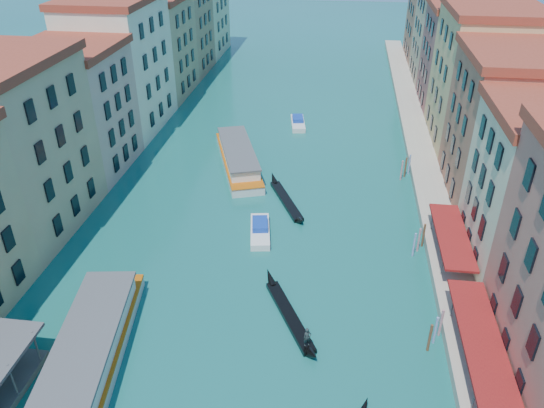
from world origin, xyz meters
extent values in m
cube|color=tan|center=(-26.00, 39.50, 9.50)|extent=(12.00, 17.00, 19.00)
cube|color=tan|center=(-26.00, 55.00, 8.25)|extent=(12.00, 14.00, 16.50)
cube|color=maroon|center=(-26.00, 55.00, 17.00)|extent=(12.80, 14.40, 1.00)
cube|color=beige|center=(-26.00, 71.00, 10.00)|extent=(12.00, 18.00, 20.00)
cube|color=tan|center=(-26.00, 88.00, 8.75)|extent=(12.00, 16.00, 17.50)
cube|color=#9D7755|center=(-26.00, 103.50, 9.25)|extent=(12.00, 15.00, 18.50)
cube|color=beige|center=(-26.00, 119.50, 9.50)|extent=(12.00, 17.00, 19.00)
cube|color=beige|center=(30.00, 39.00, 8.25)|extent=(12.00, 14.00, 16.50)
cube|color=#A65D42|center=(30.00, 54.00, 9.00)|extent=(12.00, 16.00, 18.00)
cube|color=maroon|center=(30.00, 54.00, 18.50)|extent=(12.80, 16.40, 1.00)
cube|color=tan|center=(30.00, 71.00, 10.00)|extent=(12.00, 18.00, 20.00)
cube|color=maroon|center=(30.00, 71.00, 20.50)|extent=(12.80, 18.40, 1.00)
cube|color=#964E48|center=(30.00, 87.50, 8.75)|extent=(12.00, 15.00, 17.50)
cube|color=maroon|center=(30.00, 87.50, 18.00)|extent=(12.80, 15.40, 1.00)
cube|color=tan|center=(30.00, 103.00, 9.25)|extent=(12.00, 16.00, 18.50)
cube|color=#9B6147|center=(30.00, 119.50, 9.75)|extent=(12.00, 17.00, 19.50)
cube|color=#AFA18D|center=(22.00, 65.00, 0.50)|extent=(4.00, 140.00, 1.00)
cube|color=maroon|center=(22.20, 23.50, 3.00)|extent=(3.20, 15.30, 0.25)
cylinder|color=#525255|center=(20.80, 18.40, 1.50)|extent=(0.12, 0.12, 3.00)
cylinder|color=#525255|center=(20.80, 28.60, 1.50)|extent=(0.12, 0.12, 3.00)
cube|color=maroon|center=(22.20, 39.00, 3.00)|extent=(3.20, 12.60, 0.25)
cylinder|color=#525255|center=(20.80, 34.80, 1.50)|extent=(0.12, 0.12, 3.00)
cylinder|color=#525255|center=(20.80, 43.20, 1.50)|extent=(0.12, 0.12, 3.00)
cylinder|color=brown|center=(18.50, 25.00, 1.30)|extent=(0.24, 0.24, 3.20)
cylinder|color=brown|center=(19.10, 26.00, 1.30)|extent=(0.24, 0.24, 3.20)
cylinder|color=brown|center=(19.70, 27.00, 1.30)|extent=(0.24, 0.24, 3.20)
cylinder|color=brown|center=(18.50, 39.00, 1.30)|extent=(0.24, 0.24, 3.20)
cylinder|color=brown|center=(19.10, 40.00, 1.30)|extent=(0.24, 0.24, 3.20)
cylinder|color=brown|center=(19.70, 41.00, 1.30)|extent=(0.24, 0.24, 3.20)
cylinder|color=brown|center=(18.50, 57.00, 1.30)|extent=(0.24, 0.24, 3.20)
cylinder|color=brown|center=(19.10, 58.00, 1.30)|extent=(0.24, 0.24, 3.20)
cylinder|color=brown|center=(19.70, 59.00, 1.30)|extent=(0.24, 0.24, 3.20)
cube|color=beige|center=(-9.46, 19.25, 0.64)|extent=(8.03, 21.94, 1.29)
cube|color=white|center=(-9.46, 19.25, 2.04)|extent=(6.85, 17.62, 1.72)
cube|color=#525255|center=(-9.46, 19.25, 3.06)|extent=(7.25, 18.20, 0.27)
cube|color=#C2580B|center=(-9.46, 19.25, 1.23)|extent=(8.09, 21.95, 0.27)
cube|color=silver|center=(-4.54, 58.50, 0.58)|extent=(10.34, 19.59, 1.15)
cube|color=white|center=(-4.54, 58.50, 1.83)|extent=(8.64, 15.80, 1.54)
cube|color=#525255|center=(-4.54, 58.50, 2.74)|extent=(9.07, 16.35, 0.24)
cube|color=#C2580B|center=(-4.54, 58.50, 1.11)|extent=(10.39, 19.61, 0.24)
cube|color=black|center=(6.26, 27.42, 0.24)|extent=(5.59, 9.33, 0.49)
cone|color=black|center=(3.75, 32.29, 0.66)|extent=(1.89, 2.41, 1.84)
cone|color=black|center=(8.77, 22.54, 0.55)|extent=(1.71, 2.07, 1.62)
imported|color=#212C2C|center=(8.17, 23.71, 1.38)|extent=(0.82, 0.72, 1.89)
cone|color=black|center=(12.94, 17.70, 0.58)|extent=(1.50, 2.14, 1.63)
cube|color=black|center=(3.56, 48.68, 0.25)|extent=(5.27, 9.66, 0.50)
cone|color=black|center=(1.25, 53.76, 0.67)|extent=(1.84, 2.46, 1.88)
cone|color=black|center=(5.87, 43.60, 0.56)|extent=(1.68, 2.11, 1.65)
cube|color=white|center=(1.39, 40.93, 0.39)|extent=(3.24, 7.09, 0.78)
cube|color=#143BA4|center=(1.31, 41.41, 1.07)|extent=(2.21, 3.18, 0.68)
cube|color=silver|center=(2.61, 74.91, 0.39)|extent=(3.17, 7.12, 0.79)
cube|color=#143BA4|center=(2.54, 75.39, 1.08)|extent=(2.19, 3.18, 0.69)
camera|label=1|loc=(9.67, -9.62, 33.99)|focal=35.00mm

